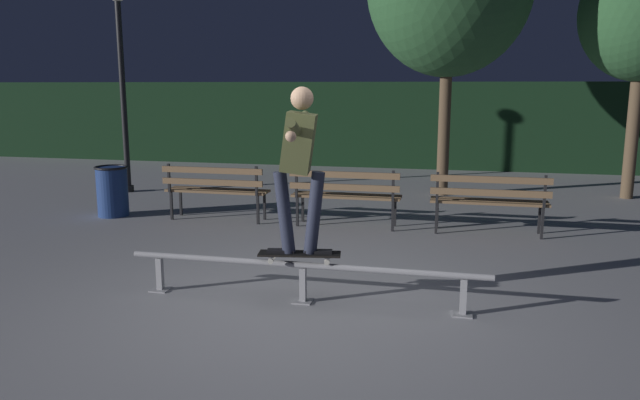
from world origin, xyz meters
The scene contains 10 objects.
ground_plane centered at (0.00, 0.00, 0.00)m, with size 90.00×90.00×0.00m, color #99999E.
hedge_backdrop centered at (0.00, 10.49, 1.07)m, with size 24.00×1.20×2.14m, color black.
grind_rail centered at (0.00, 0.13, 0.30)m, with size 3.53×0.18×0.40m.
skateboard centered at (-0.03, 0.13, 0.47)m, with size 0.80×0.32×0.09m.
skateboarder centered at (-0.03, 0.13, 1.41)m, with size 0.63×1.39×1.56m.
park_bench_leftmost centered at (-2.20, 3.27, 0.54)m, with size 1.60×0.42×0.88m.
park_bench_left_center centered at (-0.18, 3.27, 0.54)m, with size 1.60×0.42×0.88m.
park_bench_right_center centered at (1.84, 3.27, 0.54)m, with size 1.60×0.42×0.88m.
lamp_post_left centered at (-4.89, 5.32, 2.48)m, with size 0.32×0.32×3.90m.
trash_can centered at (-3.94, 3.24, 0.41)m, with size 0.52×0.52×0.80m.
Camera 1 is at (1.40, -5.22, 2.05)m, focal length 33.85 mm.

